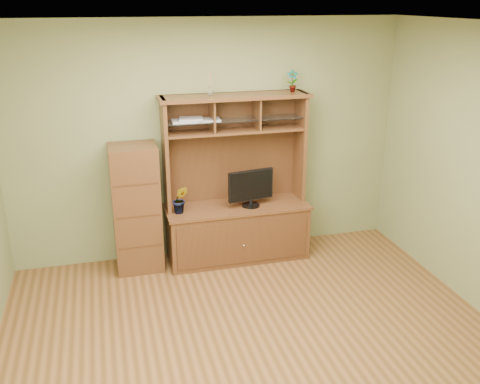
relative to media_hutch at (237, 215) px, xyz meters
name	(u,v)px	position (x,y,z in m)	size (l,w,h in m)	color
room	(259,202)	(-0.26, -1.73, 0.83)	(4.54, 4.04, 2.74)	#543518
media_hutch	(237,215)	(0.00, 0.00, 0.00)	(1.66, 0.61, 1.90)	#402212
monitor	(251,188)	(0.14, -0.08, 0.35)	(0.53, 0.21, 0.42)	black
orchid_plant	(180,200)	(-0.66, -0.08, 0.28)	(0.17, 0.14, 0.31)	#24581E
top_plant	(292,81)	(0.66, 0.08, 1.50)	(0.13, 0.09, 0.24)	#2A6724
reed_diffuser	(210,86)	(-0.27, 0.08, 1.48)	(0.05, 0.05, 0.27)	silver
magazines	(194,120)	(-0.45, 0.08, 1.13)	(0.53, 0.23, 0.04)	#A6A7AB
side_cabinet	(136,208)	(-1.13, 0.02, 0.19)	(0.51, 0.46, 1.42)	#402212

